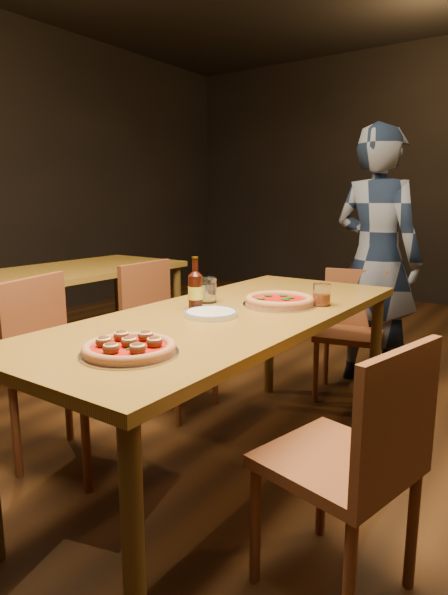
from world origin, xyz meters
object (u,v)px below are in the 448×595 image
Objects in this scene: table_left at (48,282)px; diner at (376,259)px; table_main at (231,328)px; water_glass at (207,290)px; chair_end at (349,333)px; amber_glass at (322,295)px; pizza_margherita at (279,301)px; chair_main_e at (336,460)px; beer_bottle at (195,291)px; chair_main_sw at (172,335)px; chair_main_nw at (73,370)px; pizza_meatball at (129,347)px; plate_stack at (211,314)px.

table_left is 2.19m from diner.
water_glass is (-0.20, 0.10, 0.13)m from table_main.
chair_end is 0.91m from amber_glass.
chair_main_e is at bearing -48.40° from pizza_margherita.
beer_bottle is 0.58m from amber_glass.
table_main is 0.26m from water_glass.
chair_main_sw is 2.69× the size of pizza_margherita.
pizza_margherita is at bearing 65.40° from table_main.
table_left is at bearing 93.59° from chair_main_sw.
beer_bottle reaches higher than amber_glass.
diner is (0.14, 1.47, 0.17)m from table_main.
beer_bottle is at bearing -159.75° from table_main.
diner is at bearing -37.97° from chair_main_nw.
chair_main_nw is at bearing -141.14° from pizza_margherita.
chair_main_nw is at bearing 155.48° from pizza_meatball.
pizza_meatball is 0.57m from plate_stack.
pizza_margherita is (0.74, 0.59, 0.31)m from chair_main_nw.
plate_stack is at bearing -98.54° from chair_main_e.
chair_main_e is 0.52× the size of diner.
plate_stack is at bearing 98.68° from diner.
chair_main_e reaches higher than pizza_margherita.
chair_main_sw reaches higher than table_left.
table_main is 1.00× the size of table_left.
beer_bottle is 1.98× the size of water_glass.
pizza_margherita is 0.20× the size of diner.
diner is at bearing -38.56° from chair_main_sw.
pizza_margherita is at bearing -102.48° from chair_main_sw.
amber_glass is at bearing 110.78° from diner.
beer_bottle is (-0.15, -0.05, 0.15)m from table_main.
chair_main_sw is 1.03× the size of chair_main_e.
table_main is at bearing -114.60° from pizza_margherita.
table_left is at bearing 43.34° from chair_main_nw.
diner is at bearing 88.49° from pizza_margherita.
beer_bottle is (-0.13, 0.06, 0.07)m from plate_stack.
plate_stack is (0.61, 0.24, 0.30)m from chair_main_nw.
pizza_margherita is at bearing 23.65° from water_glass.
chair_main_sw is 4.11× the size of plate_stack.
amber_glass is (0.47, 0.24, -0.01)m from water_glass.
beer_bottle is at bearing 93.66° from diner.
chair_main_sw is 0.79m from beer_bottle.
chair_end is at bearing -41.06° from chair_main_nw.
pizza_meatball is at bearing -80.08° from plate_stack.
plate_stack is 0.29m from water_glass.
plate_stack is 1.92× the size of water_glass.
diner is (0.82, 1.08, 0.39)m from chair_main_sw.
pizza_meatball is 0.83m from water_glass.
chair_main_nw reaches higher than amber_glass.
water_glass is (0.48, -0.29, 0.36)m from chair_main_sw.
beer_bottle is 1.56m from diner.
pizza_meatball is at bearing -83.31° from table_main.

